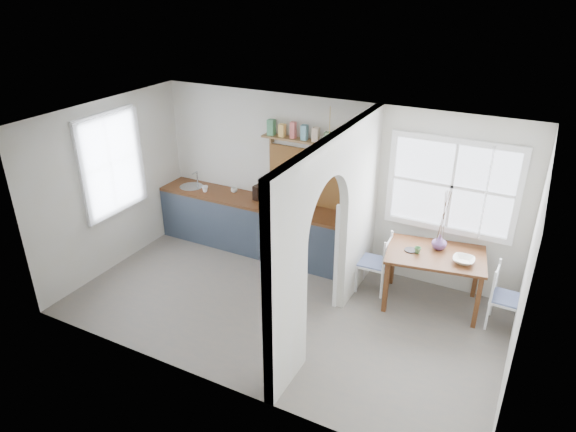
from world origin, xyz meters
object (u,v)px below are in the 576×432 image
at_px(chair_left, 374,262).
at_px(dining_table, 432,279).
at_px(chair_right, 507,298).
at_px(kettle, 350,215).
at_px(vase, 439,242).

bearing_deg(chair_left, dining_table, 87.76).
distance_m(chair_right, kettle, 2.38).
bearing_deg(chair_right, kettle, 84.61).
bearing_deg(chair_right, chair_left, 89.84).
xyz_separation_m(chair_right, vase, (-0.97, 0.22, 0.47)).
bearing_deg(vase, chair_left, -169.39).
bearing_deg(chair_right, vase, 79.00).
bearing_deg(dining_table, chair_right, -14.22).
bearing_deg(chair_left, chair_right, 84.97).
relative_size(dining_table, vase, 6.16).
relative_size(chair_left, vase, 4.31).
xyz_separation_m(dining_table, vase, (-0.00, 0.15, 0.51)).
distance_m(chair_left, kettle, 0.77).
xyz_separation_m(kettle, vase, (1.32, -0.07, -0.09)).
relative_size(chair_left, kettle, 4.30).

